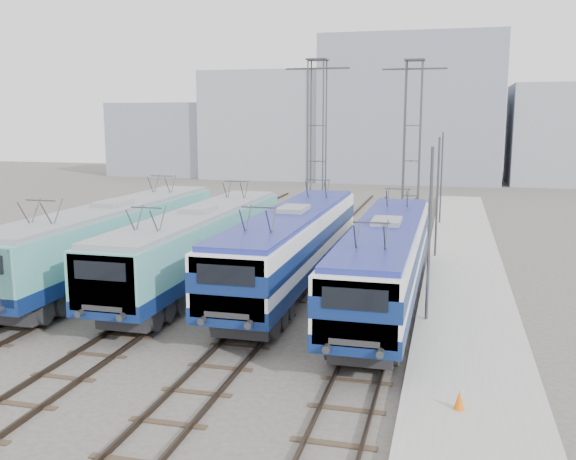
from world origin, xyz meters
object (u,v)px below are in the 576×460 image
Objects in this scene: locomotive_center_left at (198,242)px; locomotive_far_left at (111,236)px; mast_mid at (437,200)px; catenary_tower_west at (317,138)px; mast_front at (429,239)px; safety_cone at (459,400)px; locomotive_center_right at (292,242)px; locomotive_far_right at (385,256)px; catenary_tower_east at (412,138)px; mast_rear at (441,180)px.

locomotive_far_left is at bearing -178.40° from locomotive_center_left.
mast_mid reaches higher than locomotive_far_left.
catenary_tower_west is 1.71× the size of mast_front.
locomotive_center_left reaches higher than safety_cone.
locomotive_center_right reaches higher than locomotive_far_right.
catenary_tower_east reaches higher than mast_rear.
mast_front is (2.10, -22.00, -3.14)m from catenary_tower_east.
locomotive_far_right is at bearing 107.13° from safety_cone.
locomotive_far_left is at bearing 146.43° from safety_cone.
catenary_tower_east reaches higher than safety_cone.
locomotive_center_left reaches higher than locomotive_far_right.
locomotive_center_right is at bearing 149.23° from mast_front.
locomotive_center_left is 2.57× the size of mast_mid.
mast_mid is 12.00m from mast_rear.
catenary_tower_east is 30.62m from safety_cone.
mast_rear is at bearing 72.56° from locomotive_center_right.
safety_cone is (1.19, -19.83, -2.92)m from mast_mid.
catenary_tower_west is 21.73× the size of safety_cone.
locomotive_center_left is 1.50× the size of catenary_tower_west.
locomotive_center_left is at bearing 137.32° from safety_cone.
catenary_tower_east reaches higher than locomotive_center_right.
mast_front is at bearing -16.75° from locomotive_center_left.
locomotive_center_right is 16.93m from catenary_tower_west.
catenary_tower_west and catenary_tower_east have the same top height.
locomotive_far_right is (4.50, -1.76, -0.07)m from locomotive_center_right.
locomotive_center_right is 19.19m from catenary_tower_east.
catenary_tower_east is 21.73× the size of safety_cone.
mast_front reaches higher than locomotive_far_left.
mast_front is at bearing -90.00° from mast_mid.
catenary_tower_west is at bearing 113.27° from mast_front.
catenary_tower_east is at bearing 54.91° from locomotive_far_left.
mast_front is at bearing -90.00° from mast_rear.
locomotive_far_left reaches higher than safety_cone.
locomotive_far_left is 23.45m from catenary_tower_east.
locomotive_far_left is 1.04× the size of locomotive_center_left.
locomotive_center_right is at bearing -127.69° from mast_mid.
mast_mid is (15.35, 8.86, 1.17)m from locomotive_far_left.
mast_mid is (0.00, 12.00, 0.00)m from mast_front.
locomotive_center_left is 1.01× the size of locomotive_far_right.
locomotive_far_right is at bearing -69.42° from catenary_tower_west.
catenary_tower_west is (2.25, 16.73, 4.40)m from locomotive_center_left.
mast_mid is 1.00× the size of mast_rear.
mast_mid and mast_rear have the same top height.
locomotive_far_right is 20.45m from catenary_tower_east.
catenary_tower_west is 22.00m from mast_front.
locomotive_far_left is 1.56× the size of catenary_tower_east.
mast_mid reaches higher than locomotive_center_right.
locomotive_far_left reaches higher than locomotive_center_left.
catenary_tower_west is 9.99m from mast_rear.
mast_mid is (10.85, 8.73, 1.26)m from locomotive_center_left.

